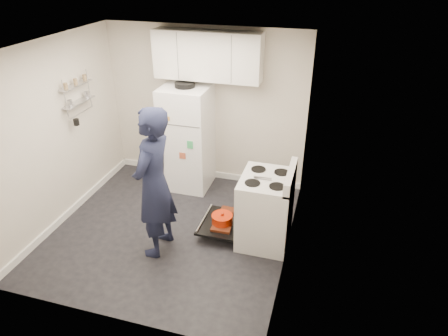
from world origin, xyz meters
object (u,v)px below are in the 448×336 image
(electric_range, at_px, (265,210))
(refrigerator, at_px, (187,138))
(open_oven_door, at_px, (222,221))
(person, at_px, (154,184))

(electric_range, height_order, refrigerator, refrigerator)
(electric_range, bearing_deg, refrigerator, 143.16)
(open_oven_door, height_order, refrigerator, refrigerator)
(refrigerator, bearing_deg, electric_range, -36.84)
(open_oven_door, relative_size, person, 0.36)
(refrigerator, bearing_deg, open_oven_door, -51.40)
(electric_range, distance_m, refrigerator, 1.87)
(electric_range, relative_size, open_oven_door, 1.57)
(electric_range, bearing_deg, person, -156.27)
(electric_range, height_order, person, person)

